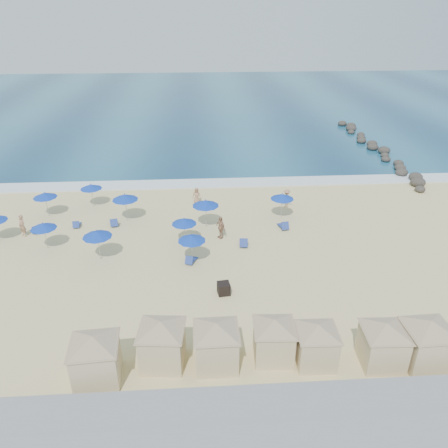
{
  "coord_description": "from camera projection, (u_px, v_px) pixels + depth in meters",
  "views": [
    {
      "loc": [
        1.78,
        -26.05,
        16.47
      ],
      "look_at": [
        3.67,
        3.0,
        1.68
      ],
      "focal_mm": 35.0,
      "sensor_mm": 36.0,
      "label": 1
    }
  ],
  "objects": [
    {
      "name": "cabana_0",
      "position": [
        95.0,
        352.0,
        20.69
      ],
      "size": [
        4.64,
        4.64,
        2.92
      ],
      "color": "beige",
      "rests_on": "ground"
    },
    {
      "name": "umbrella_9",
      "position": [
        282.0,
        196.0,
        36.59
      ],
      "size": [
        1.99,
        1.99,
        2.26
      ],
      "color": "#A5A8AD",
      "rests_on": "ground"
    },
    {
      "name": "umbrella_4",
      "position": [
        91.0,
        187.0,
        38.71
      ],
      "size": [
        1.93,
        1.93,
        2.19
      ],
      "color": "#A5A8AD",
      "rests_on": "ground"
    },
    {
      "name": "ground",
      "position": [
        175.0,
        266.0,
        30.53
      ],
      "size": [
        160.0,
        160.0,
        0.0
      ],
      "primitive_type": "plane",
      "color": "beige",
      "rests_on": "ground"
    },
    {
      "name": "cabana_1",
      "position": [
        162.0,
        337.0,
        21.67
      ],
      "size": [
        4.57,
        4.57,
        2.88
      ],
      "color": "beige",
      "rests_on": "ground"
    },
    {
      "name": "cabana_5",
      "position": [
        384.0,
        338.0,
        21.68
      ],
      "size": [
        4.41,
        4.41,
        2.77
      ],
      "color": "beige",
      "rests_on": "ground"
    },
    {
      "name": "beachgoer_1",
      "position": [
        221.0,
        227.0,
        33.84
      ],
      "size": [
        0.95,
        1.13,
        1.81
      ],
      "primitive_type": "imported",
      "rotation": [
        0.0,
        0.0,
        5.29
      ],
      "color": "#A4775B",
      "rests_on": "ground"
    },
    {
      "name": "umbrella_2",
      "position": [
        45.0,
        195.0,
        36.84
      ],
      "size": [
        2.0,
        2.0,
        2.27
      ],
      "color": "#A5A8AD",
      "rests_on": "ground"
    },
    {
      "name": "trash_bin",
      "position": [
        224.0,
        288.0,
        27.52
      ],
      "size": [
        0.85,
        0.85,
        0.76
      ],
      "primitive_type": "cube",
      "rotation": [
        0.0,
        0.0,
        0.13
      ],
      "color": "black",
      "rests_on": "ground"
    },
    {
      "name": "rock_jetty",
      "position": [
        376.0,
        149.0,
        53.92
      ],
      "size": [
        2.56,
        26.66,
        0.96
      ],
      "color": "#2A2623",
      "rests_on": "ground"
    },
    {
      "name": "beach_chair_1",
      "position": [
        77.0,
        224.0,
        35.81
      ],
      "size": [
        0.59,
        1.2,
        0.65
      ],
      "color": "#273E90",
      "rests_on": "ground"
    },
    {
      "name": "cabana_2",
      "position": [
        216.0,
        338.0,
        21.59
      ],
      "size": [
        4.55,
        4.55,
        2.86
      ],
      "color": "beige",
      "rests_on": "ground"
    },
    {
      "name": "beach_chair_3",
      "position": [
        191.0,
        260.0,
        30.85
      ],
      "size": [
        0.96,
        1.37,
        0.69
      ],
      "color": "#273E90",
      "rests_on": "ground"
    },
    {
      "name": "seawall",
      "position": [
        162.0,
        427.0,
        18.23
      ],
      "size": [
        160.0,
        6.1,
        1.22
      ],
      "color": "gray",
      "rests_on": "ground"
    },
    {
      "name": "beach_chair_2",
      "position": [
        114.0,
        223.0,
        36.03
      ],
      "size": [
        0.87,
        1.44,
        0.74
      ],
      "color": "#273E90",
      "rests_on": "ground"
    },
    {
      "name": "umbrella_6",
      "position": [
        192.0,
        238.0,
        30.17
      ],
      "size": [
        1.96,
        1.96,
        2.24
      ],
      "color": "#A5A8AD",
      "rests_on": "ground"
    },
    {
      "name": "beach_chair_5",
      "position": [
        284.0,
        226.0,
        35.53
      ],
      "size": [
        0.81,
        1.45,
        0.75
      ],
      "color": "#273E90",
      "rests_on": "ground"
    },
    {
      "name": "beachgoer_2",
      "position": [
        287.0,
        198.0,
        39.1
      ],
      "size": [
        1.17,
        0.81,
        1.67
      ],
      "primitive_type": "imported",
      "rotation": [
        0.0,
        0.0,
        2.96
      ],
      "color": "#A4775B",
      "rests_on": "ground"
    },
    {
      "name": "umbrella_1",
      "position": [
        43.0,
        226.0,
        31.92
      ],
      "size": [
        1.91,
        1.91,
        2.18
      ],
      "color": "#A5A8AD",
      "rests_on": "ground"
    },
    {
      "name": "surf_line",
      "position": [
        180.0,
        184.0,
        44.3
      ],
      "size": [
        160.0,
        2.5,
        0.08
      ],
      "primitive_type": "cube",
      "color": "white",
      "rests_on": "ground"
    },
    {
      "name": "beachgoer_0",
      "position": [
        22.0,
        226.0,
        34.11
      ],
      "size": [
        0.79,
        0.74,
        1.8
      ],
      "primitive_type": "imported",
      "rotation": [
        0.0,
        0.0,
        5.64
      ],
      "color": "#A4775B",
      "rests_on": "ground"
    },
    {
      "name": "cabana_3",
      "position": [
        274.0,
        334.0,
        22.06
      ],
      "size": [
        4.24,
        4.24,
        2.67
      ],
      "color": "beige",
      "rests_on": "ground"
    },
    {
      "name": "umbrella_3",
      "position": [
        97.0,
        234.0,
        30.46
      ],
      "size": [
        2.09,
        2.09,
        2.38
      ],
      "color": "#A5A8AD",
      "rests_on": "ground"
    },
    {
      "name": "beach_chair_0",
      "position": [
        37.0,
        230.0,
        34.93
      ],
      "size": [
        0.86,
        1.23,
        0.62
      ],
      "color": "#273E90",
      "rests_on": "ground"
    },
    {
      "name": "ocean",
      "position": [
        185.0,
        104.0,
        79.45
      ],
      "size": [
        160.0,
        80.0,
        0.06
      ],
      "primitive_type": "cube",
      "color": "navy",
      "rests_on": "ground"
    },
    {
      "name": "umbrella_8",
      "position": [
        184.0,
        221.0,
        32.63
      ],
      "size": [
        1.9,
        1.9,
        2.16
      ],
      "color": "#A5A8AD",
      "rests_on": "ground"
    },
    {
      "name": "cabana_6",
      "position": [
        428.0,
        337.0,
        21.65
      ],
      "size": [
        4.66,
        4.66,
        2.92
      ],
      "color": "beige",
      "rests_on": "ground"
    },
    {
      "name": "beachgoer_3",
      "position": [
        197.0,
        196.0,
        39.72
      ],
      "size": [
        0.82,
        0.59,
        1.56
      ],
      "primitive_type": "imported",
      "rotation": [
        0.0,
        0.0,
        6.15
      ],
      "color": "#A4775B",
      "rests_on": "ground"
    },
    {
      "name": "beach_chair_4",
      "position": [
        244.0,
        242.0,
        33.04
      ],
      "size": [
        0.77,
        1.45,
        0.77
      ],
      "color": "#273E90",
      "rests_on": "ground"
    },
    {
      "name": "umbrella_5",
      "position": [
        125.0,
        197.0,
        36.02
      ],
      "size": [
        2.17,
        2.17,
        2.47
      ],
      "color": "#A5A8AD",
      "rests_on": "ground"
    },
    {
      "name": "umbrella_7",
      "position": [
        206.0,
        203.0,
        34.95
      ],
      "size": [
        2.17,
        2.17,
        2.47
      ],
      "color": "#A5A8AD",
      "rests_on": "ground"
    },
    {
      "name": "cabana_4",
      "position": [
        317.0,
        339.0,
        21.78
      ],
      "size": [
        4.19,
        4.19,
        2.63
      ],
      "color": "beige",
      "rests_on": "ground"
    }
  ]
}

